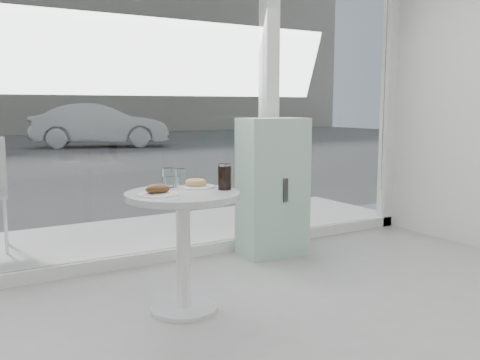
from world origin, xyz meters
TOP-DOWN VIEW (x-y plane):
  - storefront at (0.07, 3.00)m, footprint 5.00×0.14m
  - main_table at (-0.50, 1.90)m, footprint 0.72×0.72m
  - patio_deck at (0.00, 3.80)m, footprint 5.60×1.60m
  - mint_cabinet at (0.73, 2.69)m, footprint 0.59×0.42m
  - car_silver at (3.10, 15.55)m, footprint 4.39×2.73m
  - plate_fritter at (-0.67, 1.87)m, footprint 0.25×0.25m
  - plate_donut at (-0.34, 2.03)m, footprint 0.25×0.25m
  - water_tumbler_a at (-0.50, 2.13)m, footprint 0.08×0.08m
  - water_tumbler_b at (-0.40, 2.15)m, footprint 0.07×0.07m
  - cola_glass at (-0.22, 1.86)m, footprint 0.09×0.09m

SIDE VIEW (x-z plane):
  - patio_deck at x=0.00m, z-range 0.00..0.05m
  - main_table at x=-0.50m, z-range 0.17..0.94m
  - mint_cabinet at x=0.73m, z-range 0.00..1.20m
  - car_silver at x=3.10m, z-range 0.00..1.37m
  - plate_donut at x=-0.34m, z-range 0.76..0.82m
  - plate_fritter at x=-0.67m, z-range 0.76..0.83m
  - water_tumbler_b at x=-0.40m, z-range 0.76..0.88m
  - water_tumbler_a at x=-0.50m, z-range 0.76..0.89m
  - cola_glass at x=-0.22m, z-range 0.77..0.93m
  - storefront at x=0.07m, z-range 0.21..3.21m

